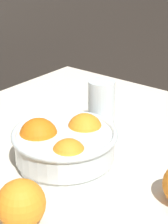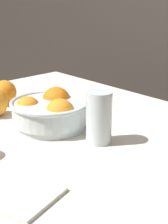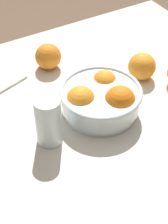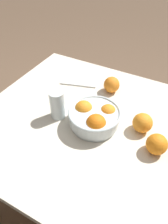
{
  "view_description": "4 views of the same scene",
  "coord_description": "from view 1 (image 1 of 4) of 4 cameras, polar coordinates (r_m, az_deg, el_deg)",
  "views": [
    {
      "loc": [
        -0.51,
        -0.45,
        1.17
      ],
      "look_at": [
        0.11,
        0.04,
        0.81
      ],
      "focal_mm": 60.0,
      "sensor_mm": 36.0,
      "label": 1
    },
    {
      "loc": [
        0.79,
        -0.58,
        1.12
      ],
      "look_at": [
        0.12,
        0.03,
        0.81
      ],
      "focal_mm": 60.0,
      "sensor_mm": 36.0,
      "label": 2
    },
    {
      "loc": [
        0.42,
        0.64,
        1.44
      ],
      "look_at": [
        0.08,
        0.06,
        0.81
      ],
      "focal_mm": 60.0,
      "sensor_mm": 36.0,
      "label": 3
    },
    {
      "loc": [
        -0.27,
        0.61,
        1.42
      ],
      "look_at": [
        0.06,
        0.0,
        0.78
      ],
      "focal_mm": 35.0,
      "sensor_mm": 36.0,
      "label": 4
    }
  ],
  "objects": [
    {
      "name": "dining_table",
      "position": [
        0.86,
        -2.49,
        -13.09
      ],
      "size": [
        1.05,
        0.9,
        0.74
      ],
      "color": "beige",
      "rests_on": "ground_plane"
    },
    {
      "name": "fruit_bowl",
      "position": [
        0.79,
        -3.02,
        -4.91
      ],
      "size": [
        0.22,
        0.22,
        0.1
      ],
      "color": "silver",
      "rests_on": "dining_table"
    },
    {
      "name": "juice_glass",
      "position": [
        0.91,
        2.64,
        0.38
      ],
      "size": [
        0.07,
        0.07,
        0.13
      ],
      "color": "#F4A314",
      "rests_on": "dining_table"
    },
    {
      "name": "orange_loose_front",
      "position": [
        0.64,
        -9.55,
        -13.59
      ],
      "size": [
        0.08,
        0.08,
        0.08
      ],
      "primitive_type": "sphere",
      "color": "orange",
      "rests_on": "dining_table"
    }
  ]
}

